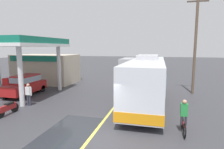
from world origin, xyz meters
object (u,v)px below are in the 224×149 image
at_px(motorcycle_parked_forecourt, 8,108).
at_px(car_trailing_behind_bus, 155,67).
at_px(minibus_opposing_lane, 128,64).
at_px(pedestrian_near_pump, 24,84).
at_px(car_at_pump, 25,84).
at_px(pedestrian_by_shop, 28,93).
at_px(cyclist_on_shoulder, 184,118).
at_px(coach_bus_main, 146,81).

relative_size(motorcycle_parked_forecourt, car_trailing_behind_bus, 0.43).
relative_size(minibus_opposing_lane, pedestrian_near_pump, 3.69).
height_order(pedestrian_near_pump, car_trailing_behind_bus, car_trailing_behind_bus).
bearing_deg(minibus_opposing_lane, car_trailing_behind_bus, 18.40).
height_order(car_at_pump, car_trailing_behind_bus, same).
bearing_deg(car_at_pump, pedestrian_by_shop, -48.17).
xyz_separation_m(car_at_pump, minibus_opposing_lane, (6.42, 17.34, 0.46)).
distance_m(cyclist_on_shoulder, pedestrian_by_shop, 10.76).
bearing_deg(motorcycle_parked_forecourt, coach_bus_main, 30.07).
distance_m(car_at_pump, pedestrian_by_shop, 3.57).
bearing_deg(car_trailing_behind_bus, motorcycle_parked_forecourt, -109.86).
bearing_deg(motorcycle_parked_forecourt, pedestrian_near_pump, 118.81).
bearing_deg(car_at_pump, motorcycle_parked_forecourt, -62.90).
height_order(cyclist_on_shoulder, pedestrian_near_pump, cyclist_on_shoulder).
xyz_separation_m(cyclist_on_shoulder, pedestrian_near_pump, (-13.24, 4.81, 0.15)).
xyz_separation_m(cyclist_on_shoulder, motorcycle_parked_forecourt, (-10.56, -0.06, -0.34)).
height_order(coach_bus_main, cyclist_on_shoulder, coach_bus_main).
distance_m(cyclist_on_shoulder, motorcycle_parked_forecourt, 10.56).
xyz_separation_m(cyclist_on_shoulder, car_trailing_behind_bus, (-2.06, 23.46, 0.23)).
bearing_deg(car_at_pump, coach_bus_main, 0.73).
xyz_separation_m(pedestrian_by_shop, car_trailing_behind_bus, (8.51, 21.49, 0.08)).
height_order(car_at_pump, minibus_opposing_lane, minibus_opposing_lane).
height_order(car_at_pump, pedestrian_by_shop, car_at_pump).
distance_m(motorcycle_parked_forecourt, car_trailing_behind_bus, 25.02).
relative_size(coach_bus_main, pedestrian_by_shop, 6.65).
distance_m(pedestrian_by_shop, car_trailing_behind_bus, 23.12).
bearing_deg(pedestrian_by_shop, car_at_pump, 131.83).
xyz_separation_m(coach_bus_main, minibus_opposing_lane, (-4.33, 17.20, -0.25)).
bearing_deg(pedestrian_near_pump, car_trailing_behind_bus, 59.06).
xyz_separation_m(motorcycle_parked_forecourt, pedestrian_by_shop, (-0.02, 2.03, 0.49)).
distance_m(car_at_pump, minibus_opposing_lane, 18.49).
bearing_deg(car_trailing_behind_bus, minibus_opposing_lane, -161.60).
relative_size(coach_bus_main, pedestrian_near_pump, 6.65).
xyz_separation_m(minibus_opposing_lane, pedestrian_near_pump, (-6.70, -17.16, -0.54)).
relative_size(car_at_pump, pedestrian_near_pump, 2.53).
relative_size(motorcycle_parked_forecourt, pedestrian_near_pump, 1.08).
relative_size(pedestrian_near_pump, car_trailing_behind_bus, 0.40).
bearing_deg(motorcycle_parked_forecourt, pedestrian_by_shop, 90.57).
bearing_deg(pedestrian_by_shop, coach_bus_main, 18.50).
bearing_deg(coach_bus_main, car_trailing_behind_bus, 89.55).
xyz_separation_m(coach_bus_main, cyclist_on_shoulder, (2.21, -4.77, -0.94)).
bearing_deg(coach_bus_main, cyclist_on_shoulder, -65.14).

